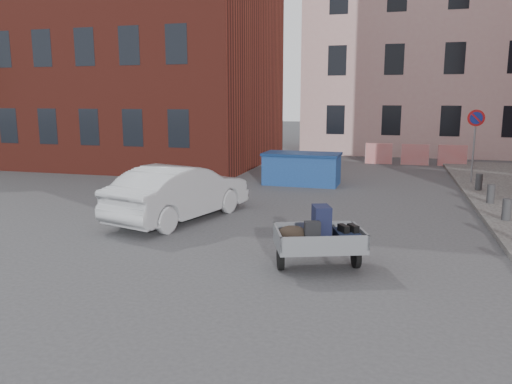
% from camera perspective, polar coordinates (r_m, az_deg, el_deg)
% --- Properties ---
extents(ground, '(120.00, 120.00, 0.00)m').
position_cam_1_polar(ground, '(11.09, -1.74, -5.92)').
color(ground, '#38383A').
rests_on(ground, ground).
extents(building_brick, '(12.00, 10.00, 14.00)m').
position_cam_1_polar(building_brick, '(26.42, -12.87, 18.73)').
color(building_brick, '#591E16').
rests_on(building_brick, ground).
extents(building_pink, '(16.00, 8.00, 14.00)m').
position_cam_1_polar(building_pink, '(32.51, 21.22, 16.72)').
color(building_pink, '#CC9E9D').
rests_on(building_pink, ground).
extents(far_building, '(6.00, 6.00, 8.00)m').
position_cam_1_polar(far_building, '(39.62, -20.80, 11.16)').
color(far_building, maroon).
rests_on(far_building, ground).
extents(no_parking_sign, '(0.60, 0.09, 2.65)m').
position_cam_1_polar(no_parking_sign, '(19.88, 23.76, 6.44)').
color(no_parking_sign, gray).
rests_on(no_parking_sign, sidewalk).
extents(bollards, '(0.22, 9.02, 0.55)m').
position_cam_1_polar(bollards, '(14.13, 26.72, -1.80)').
color(bollards, '#3A3A3D').
rests_on(bollards, sidewalk).
extents(barriers, '(4.70, 0.18, 1.00)m').
position_cam_1_polar(barriers, '(25.32, 17.71, 4.10)').
color(barriers, red).
rests_on(barriers, ground).
extents(trailer, '(1.88, 1.98, 1.20)m').
position_cam_1_polar(trailer, '(9.40, 7.14, -5.19)').
color(trailer, black).
rests_on(trailer, ground).
extents(dumpster, '(2.86, 1.54, 1.18)m').
position_cam_1_polar(dumpster, '(18.67, 5.25, 2.69)').
color(dumpster, navy).
rests_on(dumpster, ground).
extents(silver_car, '(2.67, 4.66, 1.45)m').
position_cam_1_polar(silver_car, '(13.30, -8.66, -0.02)').
color(silver_car, '#ADB0B4').
rests_on(silver_car, ground).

